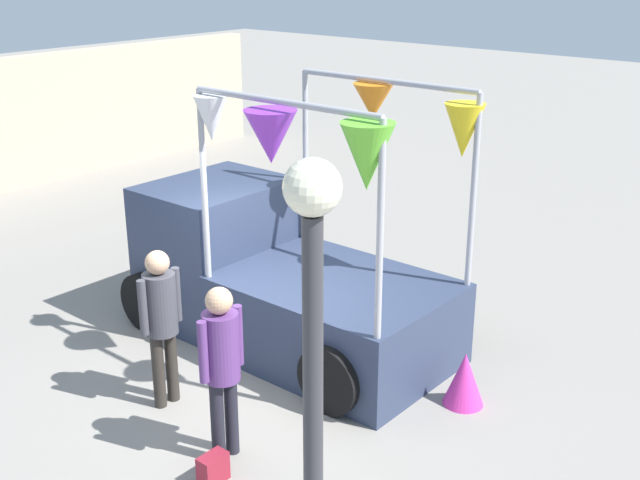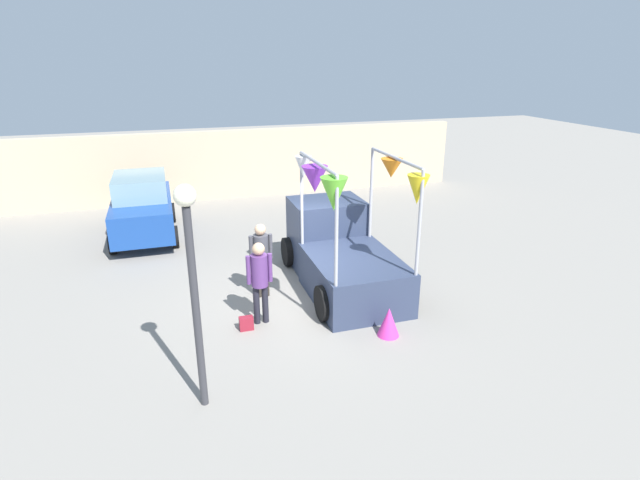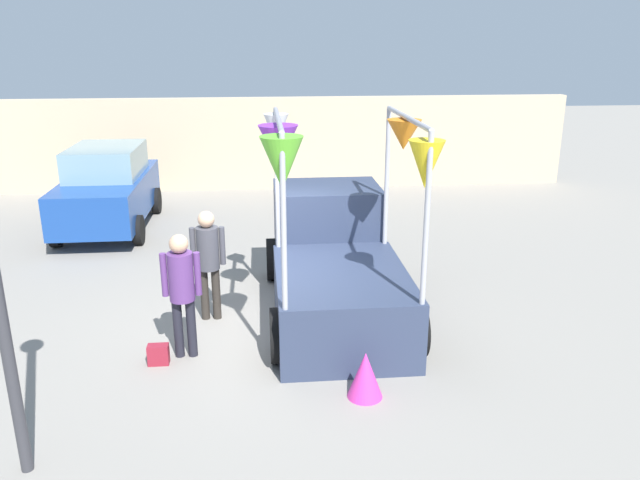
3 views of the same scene
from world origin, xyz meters
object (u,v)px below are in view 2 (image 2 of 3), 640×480
(vendor_truck, at_px, (339,248))
(person_vendor, at_px, (261,253))
(person_customer, at_px, (260,275))
(folded_kite_bundle_magenta, at_px, (389,322))
(parked_car, at_px, (142,206))
(street_lamp, at_px, (192,267))
(handbag, at_px, (246,323))

(vendor_truck, xyz_separation_m, person_vendor, (-1.94, -0.25, 0.19))
(vendor_truck, bearing_deg, person_customer, -146.90)
(folded_kite_bundle_magenta, bearing_deg, vendor_truck, 91.90)
(parked_car, bearing_deg, person_customer, -69.52)
(person_vendor, distance_m, street_lamp, 4.06)
(vendor_truck, relative_size, folded_kite_bundle_magenta, 6.89)
(person_customer, xyz_separation_m, person_vendor, (0.27, 1.19, -0.01))
(parked_car, height_order, person_customer, parked_car)
(vendor_truck, distance_m, parked_car, 6.71)
(parked_car, xyz_separation_m, person_customer, (2.37, -6.35, 0.13))
(person_customer, distance_m, street_lamp, 2.97)
(vendor_truck, bearing_deg, parked_car, 133.04)
(handbag, bearing_deg, person_vendor, 66.11)
(parked_car, height_order, person_vendor, parked_car)
(folded_kite_bundle_magenta, bearing_deg, handbag, 158.09)
(person_vendor, relative_size, street_lamp, 0.49)
(person_vendor, bearing_deg, parked_car, 117.08)
(parked_car, distance_m, person_vendor, 5.79)
(vendor_truck, relative_size, street_lamp, 1.15)
(vendor_truck, height_order, person_vendor, vendor_truck)
(parked_car, height_order, folded_kite_bundle_magenta, parked_car)
(vendor_truck, distance_m, folded_kite_bundle_magenta, 2.77)
(folded_kite_bundle_magenta, bearing_deg, street_lamp, -164.51)
(person_customer, xyz_separation_m, street_lamp, (-1.37, -2.28, 1.30))
(folded_kite_bundle_magenta, bearing_deg, person_vendor, 129.63)
(parked_car, relative_size, street_lamp, 1.11)
(handbag, distance_m, folded_kite_bundle_magenta, 2.86)
(vendor_truck, distance_m, person_customer, 2.65)
(parked_car, bearing_deg, person_vendor, -62.92)
(parked_car, xyz_separation_m, street_lamp, (1.00, -8.63, 1.43))
(parked_car, bearing_deg, folded_kite_bundle_magenta, -58.47)
(handbag, height_order, street_lamp, street_lamp)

